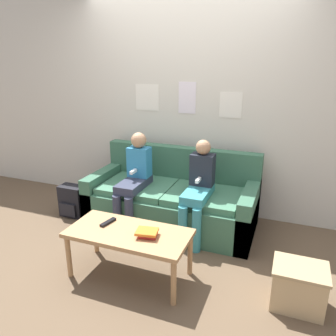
% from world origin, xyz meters
% --- Properties ---
extents(ground_plane, '(10.00, 10.00, 0.00)m').
position_xyz_m(ground_plane, '(0.00, 0.00, 0.00)').
color(ground_plane, brown).
extents(wall_back, '(8.00, 0.06, 2.60)m').
position_xyz_m(wall_back, '(-0.00, 1.04, 1.30)').
color(wall_back, beige).
rests_on(wall_back, ground_plane).
extents(couch, '(1.85, 0.83, 0.82)m').
position_xyz_m(couch, '(0.00, 0.54, 0.27)').
color(couch, '#38664C').
rests_on(couch, ground_plane).
extents(coffee_table, '(1.03, 0.49, 0.43)m').
position_xyz_m(coffee_table, '(0.00, -0.52, 0.38)').
color(coffee_table, '#AD7F51').
rests_on(coffee_table, ground_plane).
extents(person_left, '(0.24, 0.57, 1.04)m').
position_xyz_m(person_left, '(-0.37, 0.34, 0.58)').
color(person_left, '#33384C').
rests_on(person_left, ground_plane).
extents(person_right, '(0.24, 0.57, 1.02)m').
position_xyz_m(person_right, '(0.36, 0.33, 0.57)').
color(person_right, teal).
rests_on(person_right, ground_plane).
extents(tv_remote, '(0.07, 0.17, 0.02)m').
position_xyz_m(tv_remote, '(-0.23, -0.46, 0.44)').
color(tv_remote, black).
rests_on(tv_remote, coffee_table).
extents(book_stack, '(0.19, 0.17, 0.05)m').
position_xyz_m(book_stack, '(0.18, -0.53, 0.46)').
color(book_stack, red).
rests_on(book_stack, coffee_table).
extents(storage_box, '(0.40, 0.32, 0.34)m').
position_xyz_m(storage_box, '(1.36, -0.39, 0.17)').
color(storage_box, tan).
rests_on(storage_box, ground_plane).
extents(backpack, '(0.30, 0.21, 0.38)m').
position_xyz_m(backpack, '(-1.17, 0.27, 0.18)').
color(backpack, black).
rests_on(backpack, ground_plane).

